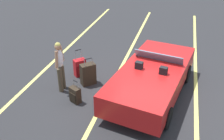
% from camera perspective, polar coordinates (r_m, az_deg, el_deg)
% --- Properties ---
extents(ground_plane, '(80.00, 80.00, 0.00)m').
position_cam_1_polar(ground_plane, '(8.15, 8.67, -5.40)').
color(ground_plane, '#28282B').
extents(lot_line_near, '(18.00, 0.12, 0.01)m').
position_cam_1_polar(lot_line_near, '(8.16, 18.36, -6.67)').
color(lot_line_near, '#EAE066').
rests_on(lot_line_near, ground_plane).
extents(lot_line_mid, '(18.00, 0.12, 0.01)m').
position_cam_1_polar(lot_line_mid, '(8.35, -0.32, -4.08)').
color(lot_line_mid, '#EAE066').
rests_on(lot_line_mid, ground_plane).
extents(lot_line_far, '(18.00, 0.12, 0.01)m').
position_cam_1_polar(lot_line_far, '(9.35, -16.45, -1.48)').
color(lot_line_far, '#EAE066').
rests_on(lot_line_far, ground_plane).
extents(convertible_car, '(4.38, 2.46, 1.24)m').
position_cam_1_polar(convertible_car, '(8.01, 9.44, -1.15)').
color(convertible_car, red).
rests_on(convertible_car, ground_plane).
extents(suitcase_large_black, '(0.53, 0.54, 0.99)m').
position_cam_1_polar(suitcase_large_black, '(8.43, -5.41, -0.93)').
color(suitcase_large_black, '#2D2319').
rests_on(suitcase_large_black, ground_plane).
extents(suitcase_medium_bright, '(0.46, 0.45, 0.97)m').
position_cam_1_polar(suitcase_medium_bright, '(8.99, -7.23, 0.57)').
color(suitcase_medium_bright, red).
rests_on(suitcase_medium_bright, ground_plane).
extents(suitcase_small_carryon, '(0.34, 0.39, 0.72)m').
position_cam_1_polar(suitcase_small_carryon, '(7.66, -8.30, -5.56)').
color(suitcase_small_carryon, '#2D2319').
rests_on(suitcase_small_carryon, ground_plane).
extents(traveler_person, '(0.61, 0.24, 1.65)m').
position_cam_1_polar(traveler_person, '(7.98, -11.63, 1.31)').
color(traveler_person, '#4C3F2D').
rests_on(traveler_person, ground_plane).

